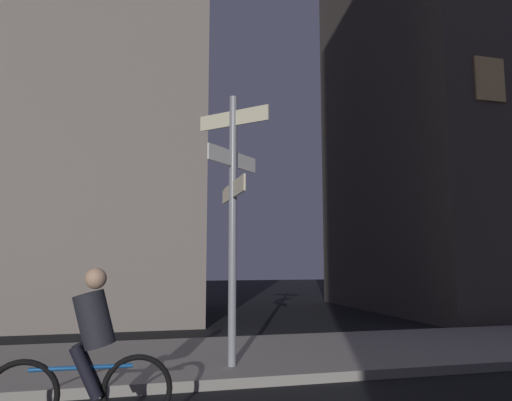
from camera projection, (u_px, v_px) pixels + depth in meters
The scene contains 5 objects.
sidewalk_kerb at pixel (281, 355), 8.27m from camera, with size 40.00×3.48×0.14m, color gray.
signpost at pixel (233, 203), 7.35m from camera, with size 0.94×1.62×4.11m.
cyclist at pixel (88, 353), 4.86m from camera, with size 1.82×0.33×1.61m.
building_left_block at pixel (2, 22), 15.05m from camera, with size 12.05×7.40×18.26m.
building_right_block at pixel (496, 86), 18.05m from camera, with size 10.68×8.56×16.44m.
Camera 1 is at (-2.52, -1.25, 1.68)m, focal length 33.64 mm.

